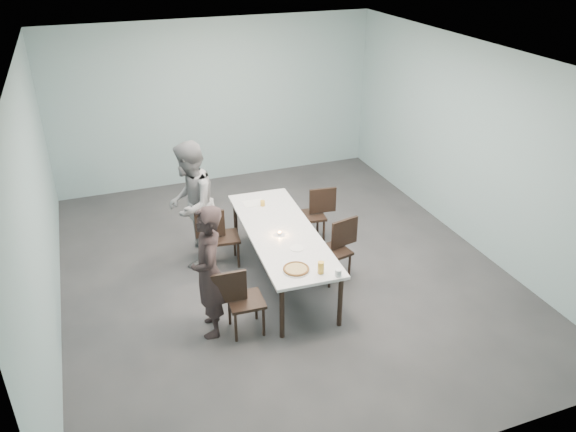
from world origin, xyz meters
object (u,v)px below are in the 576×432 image
object	(u,v)px
chair_far_right	(316,211)
diner_near	(209,272)
amber_tumbler	(263,203)
tealight	(280,234)
chair_near_right	(338,245)
diner_far	(191,205)
table	(281,235)
chair_near_left	(239,297)
side_plate	(297,248)
chair_far_left	(218,234)
pizza	(296,269)
beer_glass	(321,268)
water_tumbler	(338,273)

from	to	relation	value
chair_far_right	diner_near	size ratio (longest dim) A/B	0.52
amber_tumbler	diner_near	bearing A→B (deg)	-126.46
tealight	amber_tumbler	xyz separation A→B (m)	(0.06, 0.91, 0.02)
chair_near_right	chair_far_right	world-z (taller)	same
chair_near_right	diner_near	xyz separation A→B (m)	(-1.91, -0.54, 0.34)
diner_near	amber_tumbler	size ratio (longest dim) A/B	20.93
diner_far	tealight	size ratio (longest dim) A/B	32.71
chair_far_right	table	bearing A→B (deg)	51.06
chair_far_right	diner_near	world-z (taller)	diner_near
table	chair_near_left	size ratio (longest dim) A/B	3.03
side_plate	tealight	size ratio (longest dim) A/B	3.21
chair_far_left	chair_near_left	bearing A→B (deg)	-88.71
diner_near	pizza	size ratio (longest dim) A/B	4.92
beer_glass	diner_far	bearing A→B (deg)	119.36
table	beer_glass	size ratio (longest dim) A/B	17.60
chair_far_left	side_plate	distance (m)	1.40
pizza	beer_glass	distance (m)	0.30
side_plate	tealight	distance (m)	0.41
chair_far_right	water_tumbler	size ratio (longest dim) A/B	9.67
diner_far	pizza	bearing A→B (deg)	48.56
chair_far_left	pizza	distance (m)	1.75
beer_glass	table	bearing A→B (deg)	94.65
diner_near	amber_tumbler	world-z (taller)	diner_near
diner_near	diner_far	size ratio (longest dim) A/B	0.91
table	beer_glass	xyz separation A→B (m)	(0.09, -1.12, 0.13)
chair_near_left	tealight	bearing A→B (deg)	47.95
chair_far_left	tealight	size ratio (longest dim) A/B	15.54
water_tumbler	pizza	bearing A→B (deg)	146.03
table	diner_far	size ratio (longest dim) A/B	1.44
chair_near_left	diner_far	size ratio (longest dim) A/B	0.47
side_plate	beer_glass	world-z (taller)	beer_glass
beer_glass	water_tumbler	xyz separation A→B (m)	(0.17, -0.13, -0.03)
chair_far_right	amber_tumbler	size ratio (longest dim) A/B	10.88
chair_far_left	chair_far_right	size ratio (longest dim) A/B	1.00
chair_near_left	side_plate	bearing A→B (deg)	27.49
side_plate	diner_far	bearing A→B (deg)	127.55
chair_near_right	amber_tumbler	size ratio (longest dim) A/B	10.88
chair_near_left	beer_glass	bearing A→B (deg)	-9.47
chair_far_left	tealight	xyz separation A→B (m)	(0.66, -0.76, 0.27)
chair_near_right	tealight	world-z (taller)	chair_near_right
pizza	table	bearing A→B (deg)	80.43
chair_far_left	water_tumbler	size ratio (longest dim) A/B	9.67
chair_far_left	side_plate	size ratio (longest dim) A/B	4.83
diner_near	tealight	bearing A→B (deg)	131.25
diner_far	side_plate	size ratio (longest dim) A/B	10.18
diner_near	chair_far_left	bearing A→B (deg)	172.34
chair_far_right	tealight	distance (m)	1.33
diner_near	beer_glass	xyz separation A→B (m)	(1.27, -0.35, -0.01)
table	chair_far_left	xyz separation A→B (m)	(-0.72, 0.66, -0.19)
table	side_plate	world-z (taller)	side_plate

